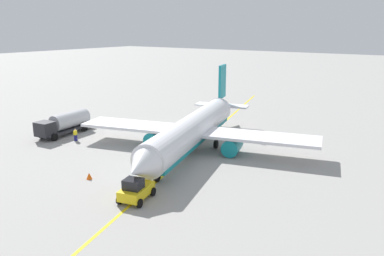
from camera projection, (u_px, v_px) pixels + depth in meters
The scene contains 7 objects.
ground_plane at pixel (192, 151), 49.12m from camera, with size 400.00×400.00×0.00m, color #9E9B96.
airplane at pixel (193, 130), 48.91m from camera, with size 33.34×31.43×9.61m.
fuel_tanker at pixel (65, 123), 56.20m from camera, with size 9.74×3.54×3.15m.
pushback_tug at pixel (136, 190), 34.83m from camera, with size 3.97×3.03×2.20m.
refueling_worker at pixel (75, 135), 53.22m from camera, with size 0.63×0.57×1.71m.
safety_cone_nose at pixel (89, 176), 39.88m from camera, with size 0.61×0.61×0.68m, color #F2590F.
taxi_line_marking at pixel (192, 151), 49.12m from camera, with size 86.24×0.30×0.01m, color yellow.
Camera 1 is at (38.54, 26.46, 15.33)m, focal length 35.93 mm.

